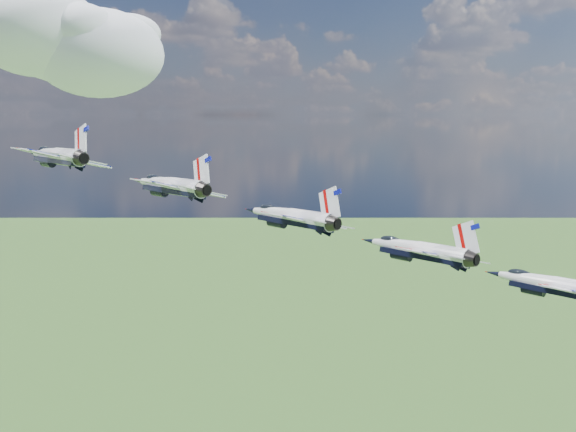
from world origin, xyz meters
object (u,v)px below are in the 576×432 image
jet_2 (288,216)px  jet_4 (550,284)px  jet_0 (55,155)px  jet_3 (415,249)px  jet_1 (168,185)px

jet_2 → jet_4: bearing=-54.1°
jet_2 → jet_4: jet_2 is taller
jet_4 → jet_0: bearing=125.9°
jet_0 → jet_3: (27.98, -25.63, -8.70)m
jet_3 → jet_4: bearing=-54.1°
jet_0 → jet_1: 12.98m
jet_4 → jet_2: bearing=125.9°
jet_0 → jet_3: jet_0 is taller
jet_1 → jet_2: 12.98m
jet_1 → jet_4: (27.98, -25.63, -8.70)m
jet_1 → jet_3: size_ratio=1.00×
jet_0 → jet_1: bearing=-54.1°
jet_0 → jet_2: (18.65, -17.09, -5.80)m
jet_1 → jet_4: size_ratio=1.00×
jet_0 → jet_4: bearing=-54.1°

